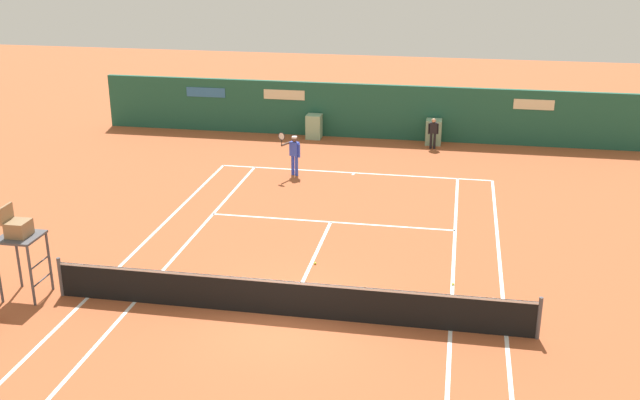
{
  "coord_description": "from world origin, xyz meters",
  "views": [
    {
      "loc": [
        3.85,
        -16.2,
        9.09
      ],
      "look_at": [
        -0.32,
        6.24,
        0.8
      ],
      "focal_mm": 42.53,
      "sensor_mm": 36.0,
      "label": 1
    }
  ],
  "objects_px": {
    "umpire_chair": "(19,236)",
    "player_on_baseline": "(294,152)",
    "ball_kid_centre_post": "(433,131)",
    "tennis_ball_near_service_line": "(453,284)",
    "tennis_ball_by_sideline": "(315,263)"
  },
  "relations": [
    {
      "from": "umpire_chair",
      "to": "player_on_baseline",
      "type": "relative_size",
      "value": 1.39
    },
    {
      "from": "player_on_baseline",
      "to": "tennis_ball_by_sideline",
      "type": "distance_m",
      "value": 8.29
    },
    {
      "from": "tennis_ball_by_sideline",
      "to": "umpire_chair",
      "type": "bearing_deg",
      "value": -155.09
    },
    {
      "from": "umpire_chair",
      "to": "tennis_ball_by_sideline",
      "type": "bearing_deg",
      "value": 114.91
    },
    {
      "from": "player_on_baseline",
      "to": "tennis_ball_near_service_line",
      "type": "xyz_separation_m",
      "value": [
        6.23,
        -8.52,
        -0.91
      ]
    },
    {
      "from": "player_on_baseline",
      "to": "umpire_chair",
      "type": "bearing_deg",
      "value": 89.99
    },
    {
      "from": "player_on_baseline",
      "to": "tennis_ball_near_service_line",
      "type": "bearing_deg",
      "value": 148.87
    },
    {
      "from": "ball_kid_centre_post",
      "to": "player_on_baseline",
      "type": "bearing_deg",
      "value": 38.58
    },
    {
      "from": "ball_kid_centre_post",
      "to": "tennis_ball_near_service_line",
      "type": "relative_size",
      "value": 19.68
    },
    {
      "from": "umpire_chair",
      "to": "ball_kid_centre_post",
      "type": "xyz_separation_m",
      "value": [
        9.76,
        15.89,
        -0.92
      ]
    },
    {
      "from": "umpire_chair",
      "to": "player_on_baseline",
      "type": "distance_m",
      "value": 12.12
    },
    {
      "from": "tennis_ball_by_sideline",
      "to": "ball_kid_centre_post",
      "type": "bearing_deg",
      "value": 77.76
    },
    {
      "from": "ball_kid_centre_post",
      "to": "tennis_ball_near_service_line",
      "type": "xyz_separation_m",
      "value": [
        1.15,
        -13.26,
        -0.74
      ]
    },
    {
      "from": "ball_kid_centre_post",
      "to": "tennis_ball_by_sideline",
      "type": "relative_size",
      "value": 19.68
    },
    {
      "from": "umpire_chair",
      "to": "ball_kid_centre_post",
      "type": "relative_size",
      "value": 1.86
    }
  ]
}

